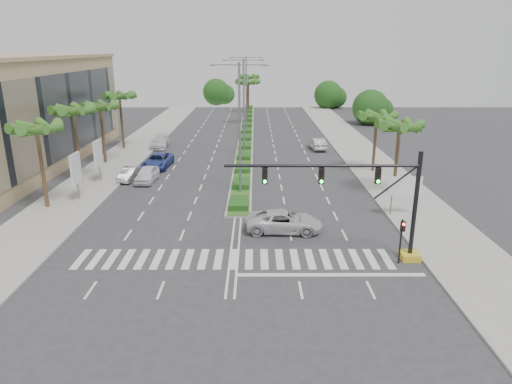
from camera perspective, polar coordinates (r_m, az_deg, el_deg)
ground at (r=30.18m, az=-2.79°, el=-8.38°), size 160.00×160.00×0.00m
footpath_right at (r=50.80m, az=15.67°, el=1.94°), size 6.00×120.00×0.15m
footpath_left at (r=51.64m, az=-18.87°, el=1.89°), size 6.00×120.00×0.15m
median at (r=73.29m, az=-1.21°, el=7.28°), size 2.20×75.00×0.20m
median_grass at (r=73.27m, az=-1.21°, el=7.37°), size 1.80×75.00×0.04m
building at (r=60.19m, az=-27.54°, el=8.76°), size 12.00×36.00×12.00m
signal_gantry at (r=29.85m, az=15.19°, el=-2.10°), size 12.60×1.20×7.20m
pedestrian_signal at (r=30.12m, az=17.75°, el=-5.04°), size 0.28×0.36×3.00m
direction_sign at (r=38.64m, az=18.14°, el=0.54°), size 2.70×0.11×3.40m
billboard_near at (r=43.44m, az=-21.60°, el=2.70°), size 0.18×2.10×4.35m
billboard_far at (r=48.91m, az=-19.14°, el=4.52°), size 0.18×2.10×4.35m
palm_left_near at (r=41.71m, az=-25.72°, el=6.87°), size 4.57×4.68×7.55m
palm_left_mid at (r=48.91m, az=-21.87°, el=9.15°), size 4.57×4.68×7.95m
palm_left_far at (r=56.44m, az=-18.89°, el=9.83°), size 4.57×4.68×7.35m
palm_left_end at (r=63.98m, az=-16.68°, el=11.20°), size 4.57×4.68×7.75m
palm_right_near at (r=43.70m, az=17.49°, el=7.57°), size 4.57×4.68×7.05m
palm_right_far at (r=51.34m, az=14.86°, el=8.84°), size 4.57×4.68×6.75m
palm_median_a at (r=82.33m, az=-1.11°, el=13.38°), size 4.57×4.68×8.05m
palm_median_b at (r=97.30m, az=-0.96°, el=14.03°), size 4.57×4.68×8.05m
streetlight_near at (r=41.62m, az=-2.06°, el=8.74°), size 5.10×0.25×12.00m
streetlight_mid at (r=57.48m, az=-1.53°, el=11.19°), size 5.10×0.25×12.00m
streetlight_far at (r=73.39m, az=-1.23°, el=12.58°), size 5.10×0.25×12.00m
car_parked_a at (r=48.22m, az=-13.49°, el=2.16°), size 2.02×4.64×1.56m
car_parked_b at (r=49.32m, az=-15.55°, el=2.20°), size 1.83×4.14×1.32m
car_parked_c at (r=53.67m, az=-12.17°, el=3.82°), size 3.01×5.90×1.60m
car_parked_d at (r=64.80m, az=-11.93°, el=6.16°), size 2.46×5.51×1.57m
car_crossing at (r=34.27m, az=3.55°, el=-3.68°), size 5.83×2.88×1.59m
car_right at (r=62.79m, az=7.67°, el=6.02°), size 2.15×4.94×1.58m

